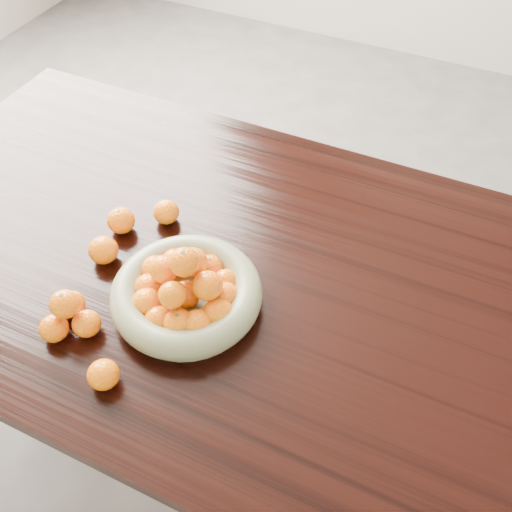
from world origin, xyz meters
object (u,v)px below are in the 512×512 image
at_px(dining_table, 268,302).
at_px(orange_pyramid, 69,315).
at_px(fruit_bowl, 186,293).
at_px(loose_orange_0, 121,221).

bearing_deg(dining_table, orange_pyramid, -136.91).
distance_m(fruit_bowl, orange_pyramid, 0.23).
distance_m(dining_table, fruit_bowl, 0.23).
bearing_deg(orange_pyramid, fruit_bowl, 38.58).
height_order(fruit_bowl, orange_pyramid, fruit_bowl).
bearing_deg(fruit_bowl, dining_table, 48.79).
bearing_deg(loose_orange_0, orange_pyramid, -76.88).
relative_size(fruit_bowl, loose_orange_0, 4.83).
relative_size(dining_table, fruit_bowl, 6.40).
distance_m(dining_table, loose_orange_0, 0.39).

